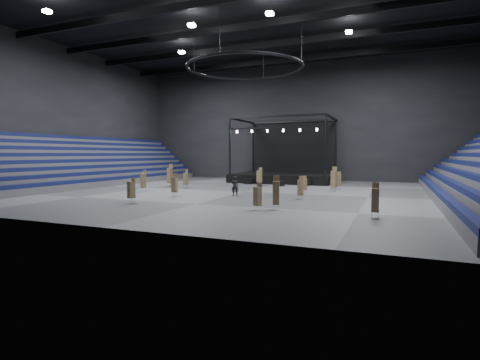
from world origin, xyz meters
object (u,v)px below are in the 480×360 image
at_px(flight_case_left, 249,181).
at_px(flight_case_right, 305,182).
at_px(chair_stack_1, 301,187).
at_px(chair_stack_4, 339,180).
at_px(chair_stack_8, 305,184).
at_px(chair_stack_7, 375,200).
at_px(chair_stack_0, 131,189).
at_px(chair_stack_9, 276,192).
at_px(chair_stack_3, 334,179).
at_px(chair_stack_12, 170,175).
at_px(chair_stack_6, 175,184).
at_px(man_center, 235,186).
at_px(chair_stack_2, 334,180).
at_px(stage, 286,172).
at_px(chair_stack_13, 186,179).
at_px(chair_stack_11, 258,196).
at_px(crew_member, 276,187).
at_px(chair_stack_5, 259,176).
at_px(chair_stack_10, 143,180).
at_px(flight_case_mid, 280,183).

relative_size(flight_case_left, flight_case_right, 0.85).
height_order(flight_case_right, chair_stack_1, chair_stack_1).
height_order(chair_stack_4, chair_stack_8, chair_stack_4).
distance_m(flight_case_left, chair_stack_7, 27.69).
relative_size(chair_stack_0, chair_stack_9, 0.85).
height_order(chair_stack_1, chair_stack_3, chair_stack_3).
bearing_deg(chair_stack_12, chair_stack_6, -47.49).
bearing_deg(chair_stack_8, chair_stack_6, -169.97).
bearing_deg(man_center, chair_stack_2, -147.13).
distance_m(chair_stack_3, chair_stack_12, 19.68).
xyz_separation_m(stage, chair_stack_13, (-8.15, -14.66, -0.34)).
xyz_separation_m(chair_stack_6, chair_stack_11, (10.40, -5.53, -0.08)).
relative_size(chair_stack_2, crew_member, 1.14).
distance_m(flight_case_right, chair_stack_6, 18.90).
xyz_separation_m(chair_stack_5, chair_stack_11, (6.97, -20.00, -0.15)).
bearing_deg(chair_stack_0, chair_stack_13, 124.05).
bearing_deg(crew_member, flight_case_right, -13.45).
height_order(chair_stack_6, chair_stack_11, chair_stack_6).
height_order(chair_stack_8, chair_stack_12, chair_stack_12).
bearing_deg(chair_stack_9, crew_member, 92.97).
xyz_separation_m(flight_case_left, flight_case_right, (7.54, 0.39, 0.07)).
distance_m(chair_stack_4, chair_stack_12, 20.27).
bearing_deg(chair_stack_8, stage, 89.27).
bearing_deg(chair_stack_10, crew_member, 28.44).
height_order(chair_stack_2, chair_stack_13, chair_stack_13).
relative_size(flight_case_mid, chair_stack_9, 0.45).
height_order(chair_stack_2, chair_stack_11, chair_stack_11).
xyz_separation_m(chair_stack_2, chair_stack_8, (-2.09, -5.57, -0.08)).
xyz_separation_m(flight_case_left, crew_member, (7.68, -12.58, 0.49)).
bearing_deg(crew_member, chair_stack_8, -45.25).
height_order(chair_stack_5, man_center, chair_stack_5).
bearing_deg(chair_stack_10, chair_stack_6, -1.28).
bearing_deg(chair_stack_1, chair_stack_9, -83.34).
distance_m(chair_stack_1, chair_stack_6, 11.86).
height_order(flight_case_mid, chair_stack_3, chair_stack_3).
bearing_deg(chair_stack_2, chair_stack_9, -74.24).
bearing_deg(flight_case_left, chair_stack_13, -120.12).
bearing_deg(stage, chair_stack_0, -100.53).
height_order(chair_stack_5, chair_stack_11, chair_stack_5).
height_order(chair_stack_0, chair_stack_11, chair_stack_0).
distance_m(chair_stack_2, chair_stack_3, 2.27).
bearing_deg(flight_case_mid, chair_stack_7, -58.92).
distance_m(chair_stack_2, chair_stack_11, 18.32).
height_order(stage, chair_stack_5, stage).
distance_m(chair_stack_8, man_center, 7.33).
xyz_separation_m(chair_stack_10, crew_member, (14.62, 0.98, -0.33)).
bearing_deg(chair_stack_4, chair_stack_9, -110.20).
bearing_deg(chair_stack_9, chair_stack_10, 142.67).
bearing_deg(chair_stack_0, man_center, 75.98).
bearing_deg(crew_member, stage, -1.19).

